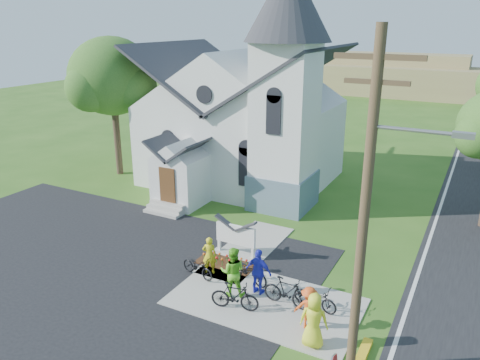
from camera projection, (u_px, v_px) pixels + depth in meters
The scene contains 19 objects.
ground at pixel (223, 298), 17.81m from camera, with size 120.00×120.00×0.00m, color #305B1A.
parking_lot at pixel (52, 277), 19.25m from camera, with size 20.00×16.00×0.02m, color black.
sidewalk at pixel (265, 301), 17.56m from camera, with size 7.00×4.00×0.05m, color #ADA89C.
church at pixel (246, 102), 28.99m from camera, with size 12.35×12.00×13.00m.
church_sign at pixel (236, 235), 20.69m from camera, with size 2.20×0.40×1.70m.
flower_bed at pixel (226, 264), 20.26m from camera, with size 2.60×1.10×0.07m, color #3B2110.
utility_pole at pixel (368, 204), 12.44m from camera, with size 3.45×0.28×10.00m.
tree_lot_corner at pixel (112, 76), 30.25m from camera, with size 5.60×5.60×9.15m.
distant_hills at pixel (454, 82), 62.71m from camera, with size 61.00×10.00×5.60m.
cyclist_0 at pixel (209, 255), 19.28m from camera, with size 0.59×0.39×1.62m, color gold.
bike_0 at pixel (198, 267), 19.12m from camera, with size 0.59×1.68×0.88m, color black.
cyclist_1 at pixel (233, 272), 17.66m from camera, with size 0.96×0.75×1.97m, color #60C124.
bike_1 at pixel (235, 296), 16.88m from camera, with size 0.51×1.80×1.08m, color black.
cyclist_2 at pixel (259, 272), 17.78m from camera, with size 1.08×0.45×1.85m, color #292DCE.
bike_2 at pixel (248, 270), 18.69m from camera, with size 0.68×1.94×1.02m, color black.
cyclist_3 at pixel (309, 308), 15.82m from camera, with size 1.00×0.57×1.54m, color #E64F19.
bike_3 at pixel (287, 292), 17.12m from camera, with size 0.52×1.85×1.11m, color black.
cyclist_4 at pixel (314, 320), 14.87m from camera, with size 0.92×0.60×1.88m, color yellow.
bike_4 at pixel (315, 297), 16.97m from camera, with size 0.61×1.75×0.92m, color black.
Camera 1 is at (7.78, -13.31, 10.02)m, focal length 35.00 mm.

